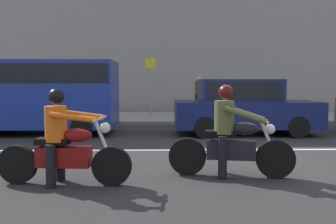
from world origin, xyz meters
TOP-DOWN VIEW (x-y plane):
  - ground_plane at (0.00, 0.00)m, footprint 80.00×80.00m
  - sidewalk_slab at (0.00, 8.00)m, footprint 40.00×4.40m
  - lane_marking_stripe at (0.96, 0.90)m, footprint 18.00×0.14m
  - motorcycle_with_rider_olive at (-0.70, -1.49)m, footprint 2.15×0.75m
  - motorcycle_with_rider_orange_stripe at (-3.45, -1.94)m, footprint 2.17×0.70m
  - parked_sedan_navy at (0.66, 3.47)m, footprint 4.41×1.82m
  - parked_van_cobalt_blue at (-5.63, 3.62)m, footprint 4.58×1.96m
  - street_sign_post at (-2.38, 8.13)m, footprint 0.44×0.08m
  - pedestrian_bystander at (-0.19, 8.69)m, footprint 0.34×0.34m

SIDE VIEW (x-z plane):
  - ground_plane at x=0.00m, z-range 0.00..0.00m
  - lane_marking_stripe at x=0.96m, z-range 0.00..0.01m
  - sidewalk_slab at x=0.00m, z-range 0.00..0.14m
  - motorcycle_with_rider_orange_stripe at x=-3.45m, z-range -0.14..1.40m
  - motorcycle_with_rider_olive at x=-0.70m, z-range -0.15..1.45m
  - parked_sedan_navy at x=0.66m, z-range 0.02..1.74m
  - pedestrian_bystander at x=-0.19m, z-range 0.29..2.05m
  - parked_van_cobalt_blue at x=-5.63m, z-range 0.18..2.47m
  - street_sign_post at x=-2.38m, z-range 0.41..2.99m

